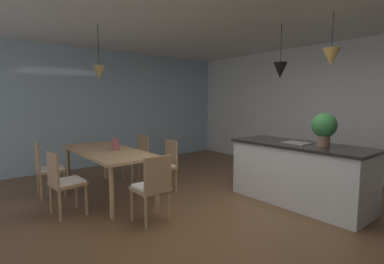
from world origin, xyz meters
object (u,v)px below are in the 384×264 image
object	(u,v)px
chair_far_left	(138,156)
chair_kitchen_end	(153,186)
chair_near_left	(47,168)
chair_near_right	(64,181)
vase_on_dining_table	(116,145)
kitchen_island	(299,173)
potted_plant_on_island	(324,127)
dining_table	(107,154)
chair_far_right	(165,164)

from	to	relation	value
chair_far_left	chair_kitchen_end	size ratio (longest dim) A/B	1.00
chair_near_left	chair_near_right	size ratio (longest dim) A/B	1.00
chair_near_left	chair_kitchen_end	bearing A→B (deg)	22.97
vase_on_dining_table	kitchen_island	bearing A→B (deg)	44.03
kitchen_island	potted_plant_on_island	bearing A→B (deg)	0.00
dining_table	chair_far_left	world-z (taller)	chair_far_left
chair_kitchen_end	kitchen_island	bearing A→B (deg)	70.21
chair_near_left	potted_plant_on_island	distance (m)	4.20
chair_near_left	kitchen_island	distance (m)	3.90
chair_near_right	potted_plant_on_island	world-z (taller)	potted_plant_on_island
dining_table	vase_on_dining_table	xyz separation A→B (m)	(0.10, 0.10, 0.16)
chair_kitchen_end	chair_near_right	bearing A→B (deg)	-139.65
chair_near_left	vase_on_dining_table	xyz separation A→B (m)	(0.57, 0.90, 0.36)
chair_near_left	chair_near_right	xyz separation A→B (m)	(0.94, 0.00, 0.00)
chair_far_left	potted_plant_on_island	size ratio (longest dim) A/B	1.88
chair_far_left	vase_on_dining_table	size ratio (longest dim) A/B	4.68
chair_far_left	kitchen_island	size ratio (longest dim) A/B	0.43
chair_far_left	dining_table	bearing A→B (deg)	-59.51
chair_near_right	vase_on_dining_table	distance (m)	1.03
potted_plant_on_island	kitchen_island	bearing A→B (deg)	180.00
chair_near_left	kitchen_island	bearing A→B (deg)	47.65
chair_kitchen_end	chair_far_right	xyz separation A→B (m)	(-0.94, 0.80, 0.00)
chair_far_right	potted_plant_on_island	bearing A→B (deg)	32.50
dining_table	kitchen_island	distance (m)	3.01
vase_on_dining_table	chair_near_left	bearing A→B (deg)	-122.62
chair_far_right	vase_on_dining_table	xyz separation A→B (m)	(-0.37, -0.69, 0.36)
chair_kitchen_end	chair_near_right	size ratio (longest dim) A/B	1.00
chair_far_left	chair_kitchen_end	distance (m)	2.04
chair_kitchen_end	chair_far_right	size ratio (longest dim) A/B	1.00
chair_kitchen_end	chair_near_right	world-z (taller)	same
dining_table	potted_plant_on_island	world-z (taller)	potted_plant_on_island
kitchen_island	dining_table	bearing A→B (deg)	-135.94
vase_on_dining_table	chair_kitchen_end	bearing A→B (deg)	-4.48
dining_table	chair_near_right	world-z (taller)	chair_near_right
chair_near_right	chair_far_right	size ratio (longest dim) A/B	1.00
kitchen_island	potted_plant_on_island	distance (m)	0.79
chair_far_left	potted_plant_on_island	world-z (taller)	potted_plant_on_island
dining_table	kitchen_island	xyz separation A→B (m)	(2.16, 2.09, -0.21)
dining_table	chair_far_right	bearing A→B (deg)	59.33
chair_kitchen_end	dining_table	bearing A→B (deg)	-179.98
chair_far_left	chair_near_right	distance (m)	1.85
chair_far_left	potted_plant_on_island	distance (m)	3.32
kitchen_island	vase_on_dining_table	size ratio (longest dim) A/B	10.84
vase_on_dining_table	chair_far_right	bearing A→B (deg)	62.05
chair_kitchen_end	potted_plant_on_island	xyz separation A→B (m)	(1.10, 2.09, 0.70)
chair_near_right	chair_far_right	distance (m)	1.59
chair_far_left	chair_far_right	distance (m)	0.94
chair_near_right	kitchen_island	world-z (taller)	kitchen_island
chair_near_left	chair_near_right	bearing A→B (deg)	0.00
chair_kitchen_end	vase_on_dining_table	world-z (taller)	vase_on_dining_table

